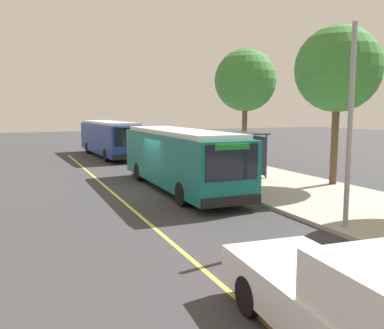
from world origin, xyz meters
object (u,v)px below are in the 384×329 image
at_px(transit_bus_second, 110,137).
at_px(pickup_truck, 357,309).
at_px(pedestrian_commuter, 216,156).
at_px(waiting_bench, 247,168).
at_px(route_sign_post, 224,148).
at_px(transit_bus_main, 179,157).

bearing_deg(transit_bus_second, pickup_truck, -4.70).
bearing_deg(pedestrian_commuter, waiting_bench, 21.45).
relative_size(route_sign_post, pedestrian_commuter, 1.66).
xyz_separation_m(transit_bus_main, transit_bus_second, (-16.02, -0.09, 0.00)).
height_order(transit_bus_second, waiting_bench, transit_bus_second).
distance_m(transit_bus_second, pedestrian_commuter, 12.87).
xyz_separation_m(transit_bus_second, pedestrian_commuter, (12.24, 3.95, -0.50)).
bearing_deg(pickup_truck, transit_bus_second, 175.30).
height_order(transit_bus_main, pedestrian_commuter, transit_bus_main).
bearing_deg(transit_bus_second, route_sign_post, 8.81).
height_order(transit_bus_second, pedestrian_commuter, transit_bus_second).
distance_m(waiting_bench, route_sign_post, 3.15).
distance_m(transit_bus_main, transit_bus_second, 16.02).
height_order(transit_bus_main, pickup_truck, transit_bus_main).
xyz_separation_m(transit_bus_second, pickup_truck, (30.19, -2.48, -0.76)).
relative_size(pickup_truck, route_sign_post, 1.97).
bearing_deg(route_sign_post, waiting_bench, 125.86).
bearing_deg(pickup_truck, pedestrian_commuter, 160.28).
distance_m(transit_bus_second, waiting_bench, 15.26).
bearing_deg(pedestrian_commuter, transit_bus_main, -45.61).
bearing_deg(transit_bus_main, pickup_truck, -10.29).
xyz_separation_m(route_sign_post, pedestrian_commuter, (-3.88, 1.45, -0.84)).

